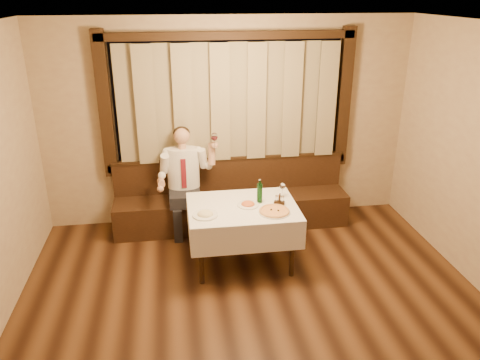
{
  "coord_description": "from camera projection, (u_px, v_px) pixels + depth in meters",
  "views": [
    {
      "loc": [
        -0.75,
        -3.16,
        3.09
      ],
      "look_at": [
        0.0,
        1.9,
        1.0
      ],
      "focal_mm": 35.0,
      "sensor_mm": 36.0,
      "label": 1
    }
  ],
  "objects": [
    {
      "name": "table_wine_glass",
      "position": [
        282.0,
        187.0,
        5.61
      ],
      "size": [
        0.07,
        0.07,
        0.19
      ],
      "rotation": [
        0.0,
        0.0,
        0.02
      ],
      "color": "white",
      "rests_on": "dining_table"
    },
    {
      "name": "dining_table",
      "position": [
        242.0,
        214.0,
        5.47
      ],
      "size": [
        1.27,
        0.97,
        0.76
      ],
      "color": "black",
      "rests_on": "ground"
    },
    {
      "name": "banquette",
      "position": [
        231.0,
        204.0,
        6.54
      ],
      "size": [
        3.2,
        0.61,
        0.94
      ],
      "color": "black",
      "rests_on": "ground"
    },
    {
      "name": "pizza",
      "position": [
        274.0,
        211.0,
        5.26
      ],
      "size": [
        0.36,
        0.36,
        0.04
      ],
      "rotation": [
        0.0,
        0.0,
        -0.02
      ],
      "color": "white",
      "rests_on": "dining_table"
    },
    {
      "name": "pasta_cream",
      "position": [
        205.0,
        212.0,
        5.18
      ],
      "size": [
        0.29,
        0.29,
        0.1
      ],
      "rotation": [
        0.0,
        0.0,
        0.36
      ],
      "color": "white",
      "rests_on": "dining_table"
    },
    {
      "name": "pasta_red",
      "position": [
        248.0,
        203.0,
        5.43
      ],
      "size": [
        0.25,
        0.25,
        0.09
      ],
      "rotation": [
        0.0,
        0.0,
        -0.31
      ],
      "color": "white",
      "rests_on": "dining_table"
    },
    {
      "name": "cruet_caddy",
      "position": [
        279.0,
        201.0,
        5.45
      ],
      "size": [
        0.13,
        0.1,
        0.13
      ],
      "rotation": [
        0.0,
        0.0,
        -0.42
      ],
      "color": "black",
      "rests_on": "dining_table"
    },
    {
      "name": "room",
      "position": [
        254.0,
        168.0,
        4.48
      ],
      "size": [
        5.01,
        6.01,
        2.81
      ],
      "color": "black",
      "rests_on": "ground"
    },
    {
      "name": "seated_man",
      "position": [
        184.0,
        173.0,
        6.17
      ],
      "size": [
        0.8,
        0.6,
        1.44
      ],
      "color": "black",
      "rests_on": "ground"
    },
    {
      "name": "green_bottle",
      "position": [
        260.0,
        193.0,
        5.47
      ],
      "size": [
        0.06,
        0.06,
        0.29
      ],
      "rotation": [
        0.0,
        0.0,
        0.31
      ],
      "color": "#0E4215",
      "rests_on": "dining_table"
    }
  ]
}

